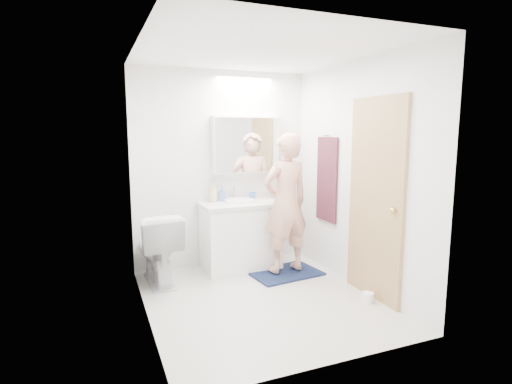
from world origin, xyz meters
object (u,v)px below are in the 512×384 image
vanity_cabinet (240,237)px  toilet (158,248)px  person (286,203)px  soap_bottle_b (222,194)px  medicine_cabinet (247,145)px  toothbrush_cup (253,196)px  soap_bottle_a (213,192)px  toilet_paper_roll (368,298)px

vanity_cabinet → toilet: toilet is taller
vanity_cabinet → toilet: bearing=-173.5°
person → vanity_cabinet: bearing=-51.1°
toilet → soap_bottle_b: size_ratio=4.59×
vanity_cabinet → person: size_ratio=0.56×
medicine_cabinet → person: size_ratio=0.55×
person → toothbrush_cup: size_ratio=17.78×
soap_bottle_a → toothbrush_cup: 0.52m
medicine_cabinet → toothbrush_cup: 0.64m
soap_bottle_a → toothbrush_cup: bearing=1.1°
toilet → person: 1.52m
medicine_cabinet → soap_bottle_b: (-0.34, -0.03, -0.59)m
toothbrush_cup → person: bearing=-71.4°
vanity_cabinet → toothbrush_cup: bearing=35.6°
soap_bottle_b → person: bearing=-45.0°
person → soap_bottle_a: (-0.70, 0.55, 0.09)m
medicine_cabinet → toilet_paper_roll: medicine_cabinet is taller
person → toothbrush_cup: person is taller
medicine_cabinet → soap_bottle_a: size_ratio=3.61×
toothbrush_cup → vanity_cabinet: bearing=-144.4°
person → soap_bottle_a: 0.90m
toilet → toilet_paper_roll: (1.82, -1.32, -0.35)m
vanity_cabinet → toilet_paper_roll: size_ratio=8.18×
soap_bottle_b → soap_bottle_a: bearing=-165.9°
vanity_cabinet → soap_bottle_b: (-0.17, 0.18, 0.52)m
soap_bottle_b → toilet_paper_roll: soap_bottle_b is taller
soap_bottle_a → toilet_paper_roll: soap_bottle_a is taller
vanity_cabinet → medicine_cabinet: bearing=51.8°
vanity_cabinet → toothbrush_cup: size_ratio=9.99×
person → toilet_paper_roll: (0.40, -1.03, -0.80)m
medicine_cabinet → toilet_paper_roll: (0.65, -1.64, -1.45)m
vanity_cabinet → soap_bottle_a: bearing=152.6°
person → toilet_paper_roll: 1.36m
toilet → toothbrush_cup: (1.23, 0.28, 0.46)m
soap_bottle_a → toilet_paper_roll: size_ratio=2.21×
medicine_cabinet → soap_bottle_a: (-0.46, -0.06, -0.56)m
toothbrush_cup → toilet_paper_roll: toothbrush_cup is taller
person → soap_bottle_a: person is taller
medicine_cabinet → toilet_paper_roll: 2.28m
soap_bottle_a → vanity_cabinet: bearing=-27.4°
vanity_cabinet → toilet: size_ratio=1.13×
soap_bottle_a → toilet_paper_roll: 2.12m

